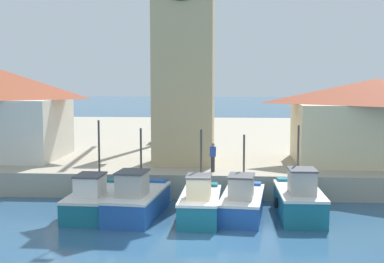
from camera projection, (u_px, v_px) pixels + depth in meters
ground_plane at (193, 236)px, 22.27m from camera, size 300.00×300.00×0.00m
quay_wharf at (213, 142)px, 48.43m from camera, size 120.00×40.00×1.34m
fishing_boat_far_left at (96, 199)px, 25.84m from camera, size 2.23×5.30×4.48m
fishing_boat_left_outer at (137, 200)px, 25.33m from camera, size 2.63×5.35×4.14m
fishing_boat_left_inner at (200, 204)px, 24.70m from camera, size 1.93×4.51×4.15m
fishing_boat_mid_left at (242, 201)px, 25.34m from camera, size 2.37×5.18×3.83m
fishing_boat_center at (299, 200)px, 25.18m from camera, size 2.14×4.89×4.30m
clock_tower at (184, 30)px, 31.94m from camera, size 4.06×4.06×16.90m
warehouse_right at (376, 120)px, 32.49m from camera, size 10.00×6.28×5.15m
port_crane_near at (164, 64)px, 42.33m from camera, size 3.05×9.54×17.65m
dock_worker_near_tower at (213, 157)px, 29.63m from camera, size 0.34×0.22×1.62m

